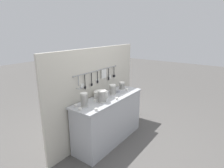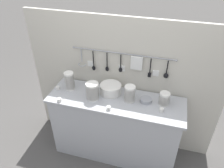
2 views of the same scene
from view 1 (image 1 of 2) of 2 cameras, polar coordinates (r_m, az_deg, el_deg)
name	(u,v)px [view 1 (image 1 of 2)]	position (r m, az deg, el deg)	size (l,w,h in m)	color
ground_plane	(109,140)	(3.75, -0.92, -16.66)	(20.00, 20.00, 0.00)	#514F4C
counter	(109,119)	(3.53, -0.95, -10.66)	(1.56, 0.50, 0.87)	#ADAFB5
back_wall	(97,94)	(3.53, -4.72, -3.11)	(2.36, 0.11, 1.74)	beige
bowl_stack_wide_centre	(113,90)	(3.46, 0.23, -1.73)	(0.12, 0.12, 0.19)	silver
bowl_stack_short_front	(84,100)	(2.93, -8.51, -4.80)	(0.11, 0.11, 0.23)	silver
bowl_stack_nested_right	(102,96)	(3.10, -3.07, -3.74)	(0.14, 0.14, 0.20)	silver
bowl_stack_tall_left	(122,86)	(3.78, 3.04, -0.52)	(0.11, 0.11, 0.15)	silver
plate_stack	(101,94)	(3.33, -3.41, -3.17)	(0.25, 0.25, 0.11)	silver
steel_mixing_bowl	(117,91)	(3.64, 1.44, -2.07)	(0.13, 0.13, 0.04)	#93969E
cup_edge_near	(80,109)	(2.84, -9.70, -7.58)	(0.05, 0.05, 0.04)	silver
cup_back_right	(95,101)	(3.14, -5.14, -5.08)	(0.05, 0.05, 0.04)	silver
cup_back_left	(96,110)	(2.80, -4.88, -7.80)	(0.05, 0.05, 0.04)	silver
cup_front_left	(76,106)	(2.98, -10.93, -6.50)	(0.05, 0.05, 0.04)	silver
cup_by_caddy	(127,90)	(3.72, 4.58, -1.70)	(0.05, 0.05, 0.04)	silver
cup_centre	(117,99)	(3.23, 1.43, -4.45)	(0.05, 0.05, 0.04)	silver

